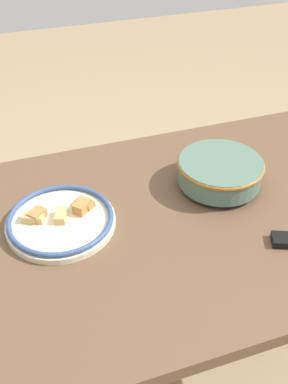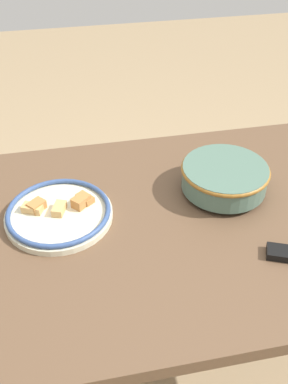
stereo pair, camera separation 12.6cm
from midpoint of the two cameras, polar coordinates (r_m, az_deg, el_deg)
ground_plane at (r=1.84m, az=3.94°, el=-21.62°), size 8.00×8.00×0.00m
dining_table at (r=1.30m, az=5.23°, el=-6.50°), size 1.50×0.85×0.76m
noodle_bowl at (r=1.34m, az=12.86°, el=1.76°), size 0.26×0.26×0.09m
food_plate at (r=1.24m, az=-7.93°, el=-2.77°), size 0.30×0.30×0.05m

